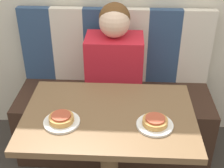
{
  "coord_description": "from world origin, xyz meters",
  "views": [
    {
      "loc": [
        0.08,
        -1.27,
        1.69
      ],
      "look_at": [
        0.0,
        0.29,
        0.75
      ],
      "focal_mm": 50.0,
      "sensor_mm": 36.0,
      "label": 1
    }
  ],
  "objects_px": {
    "plate_left": "(62,122)",
    "pizza_right": "(155,121)",
    "person": "(114,55)",
    "plate_right": "(155,125)",
    "pizza_left": "(61,118)"
  },
  "relations": [
    {
      "from": "pizza_right",
      "to": "plate_right",
      "type": "bearing_deg",
      "value": -90.0
    },
    {
      "from": "person",
      "to": "plate_left",
      "type": "bearing_deg",
      "value": -108.34
    },
    {
      "from": "person",
      "to": "pizza_left",
      "type": "distance_m",
      "value": 0.71
    },
    {
      "from": "plate_left",
      "to": "pizza_right",
      "type": "bearing_deg",
      "value": 0.0
    },
    {
      "from": "plate_right",
      "to": "pizza_left",
      "type": "height_order",
      "value": "pizza_left"
    },
    {
      "from": "plate_right",
      "to": "pizza_left",
      "type": "xyz_separation_m",
      "value": [
        -0.45,
        0.0,
        0.02
      ]
    },
    {
      "from": "plate_left",
      "to": "pizza_right",
      "type": "relative_size",
      "value": 1.47
    },
    {
      "from": "plate_left",
      "to": "pizza_left",
      "type": "bearing_deg",
      "value": 90.0
    },
    {
      "from": "pizza_left",
      "to": "plate_right",
      "type": "bearing_deg",
      "value": -0.0
    },
    {
      "from": "plate_left",
      "to": "pizza_left",
      "type": "height_order",
      "value": "pizza_left"
    },
    {
      "from": "pizza_left",
      "to": "pizza_right",
      "type": "bearing_deg",
      "value": 0.0
    },
    {
      "from": "pizza_left",
      "to": "plate_left",
      "type": "bearing_deg",
      "value": -90.0
    },
    {
      "from": "plate_right",
      "to": "pizza_right",
      "type": "xyz_separation_m",
      "value": [
        0.0,
        0.0,
        0.02
      ]
    },
    {
      "from": "plate_right",
      "to": "pizza_right",
      "type": "bearing_deg",
      "value": 90.0
    },
    {
      "from": "pizza_left",
      "to": "pizza_right",
      "type": "height_order",
      "value": "same"
    }
  ]
}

